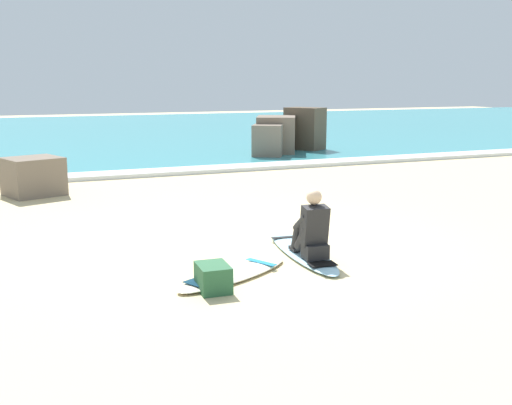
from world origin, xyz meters
TOP-DOWN VIEW (x-y plane):
  - ground_plane at (0.00, 0.00)m, footprint 80.00×80.00m
  - sea at (0.00, 21.49)m, footprint 80.00×28.00m
  - breaking_foam at (0.00, 7.79)m, footprint 80.00×0.90m
  - surfboard_main at (0.43, -0.59)m, footprint 0.81×2.52m
  - surfer_seated at (0.38, -0.99)m, footprint 0.40×0.72m
  - surfboard_spare_near at (-0.85, -1.22)m, footprint 1.93×1.32m
  - rock_outcrop_distant at (5.33, 10.52)m, footprint 3.29×2.66m
  - shoreline_rock at (-2.86, 5.81)m, footprint 1.38×1.34m
  - beach_bag at (-1.27, -1.62)m, footprint 0.39×0.50m

SIDE VIEW (x-z plane):
  - ground_plane at x=0.00m, z-range 0.00..0.00m
  - surfboard_main at x=0.43m, z-range 0.00..0.07m
  - surfboard_spare_near at x=-0.85m, z-range 0.00..0.07m
  - sea at x=0.00m, z-range 0.00..0.10m
  - breaking_foam at x=0.00m, z-range 0.00..0.11m
  - beach_bag at x=-1.27m, z-range 0.00..0.32m
  - shoreline_rock at x=-2.86m, z-range 0.00..0.83m
  - surfer_seated at x=0.38m, z-range -0.04..0.91m
  - rock_outcrop_distant at x=5.33m, z-range -0.12..1.43m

